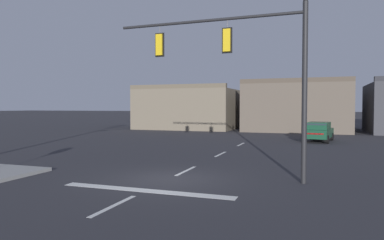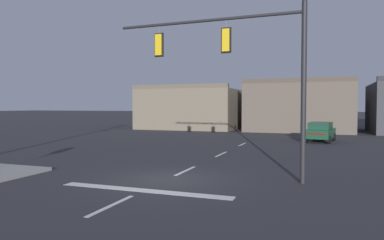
# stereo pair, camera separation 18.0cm
# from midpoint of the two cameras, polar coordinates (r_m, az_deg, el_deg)

# --- Properties ---
(ground_plane) EXTENTS (400.00, 400.00, 0.00)m
(ground_plane) POSITION_cam_midpoint_polar(r_m,az_deg,el_deg) (14.41, -4.16, -9.42)
(ground_plane) COLOR #2B2B30
(stop_bar_paint) EXTENTS (6.40, 0.50, 0.01)m
(stop_bar_paint) POSITION_cam_midpoint_polar(r_m,az_deg,el_deg) (12.65, -7.88, -11.06)
(stop_bar_paint) COLOR silver
(stop_bar_paint) RESTS_ON ground
(lane_centreline) EXTENTS (0.16, 26.40, 0.01)m
(lane_centreline) POSITION_cam_midpoint_polar(r_m,az_deg,el_deg) (16.23, -1.29, -8.10)
(lane_centreline) COLOR silver
(lane_centreline) RESTS_ON ground
(signal_mast_near_side) EXTENTS (7.86, 0.44, 6.92)m
(signal_mast_near_side) POSITION_cam_midpoint_polar(r_m,az_deg,el_deg) (14.43, 8.04, 9.45)
(signal_mast_near_side) COLOR black
(signal_mast_near_side) RESTS_ON ground
(car_lot_nearside) EXTENTS (2.44, 4.63, 1.61)m
(car_lot_nearside) POSITION_cam_midpoint_polar(r_m,az_deg,el_deg) (31.37, 19.40, -1.69)
(car_lot_nearside) COLOR #143D28
(car_lot_nearside) RESTS_ON ground
(building_row) EXTENTS (44.66, 13.12, 9.62)m
(building_row) POSITION_cam_midpoint_polar(r_m,az_deg,el_deg) (45.15, 21.19, 2.30)
(building_row) COLOR #665B4C
(building_row) RESTS_ON ground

